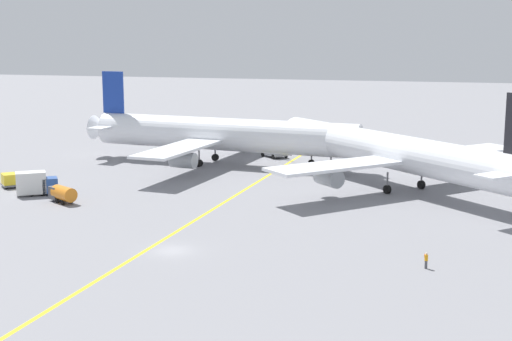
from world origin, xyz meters
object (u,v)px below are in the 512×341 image
Objects in this scene: airliner_being_pushed at (392,152)px; pushback_tug at (274,151)px; ground_crew_marshaller_foreground at (426,260)px; gse_fuel_bowser_stubby at (62,193)px; gse_catering_truck_tall at (36,183)px; gse_container_dolly_flat at (9,180)px; airliner_at_gate_left at (222,135)px.

pushback_tug is at bearing 136.82° from airliner_being_pushed.
pushback_tug is at bearing 116.99° from ground_crew_marshaller_foreground.
gse_fuel_bowser_stubby is at bearing 161.82° from ground_crew_marshaller_foreground.
airliner_being_pushed reaches higher than gse_catering_truck_tall.
airliner_being_pushed is at bearing 27.63° from gse_fuel_bowser_stubby.
airliner_at_gate_left is at bearing 47.60° from gse_container_dolly_flat.
gse_container_dolly_flat is 8.07m from gse_catering_truck_tall.
ground_crew_marshaller_foreground is (31.72, -62.30, -0.33)m from pushback_tug.
airliner_being_pushed is at bearing 15.39° from gse_container_dolly_flat.
airliner_at_gate_left is 7.70× the size of pushback_tug.
gse_container_dolly_flat is at bearing 159.60° from ground_crew_marshaller_foreground.
gse_fuel_bowser_stubby is (-19.05, -45.62, 0.14)m from pushback_tug.
gse_container_dolly_flat is 2.30× the size of ground_crew_marshaller_foreground.
gse_catering_truck_tall is (-6.16, 3.30, 0.42)m from gse_fuel_bowser_stubby.
gse_container_dolly_flat is at bearing 151.67° from gse_fuel_bowser_stubby.
airliner_being_pushed is at bearing 100.54° from ground_crew_marshaller_foreground.
ground_crew_marshaller_foreground is (38.56, -51.67, -4.62)m from airliner_at_gate_left.
gse_fuel_bowser_stubby reaches higher than ground_crew_marshaller_foreground.
airliner_being_pushed is 33.73m from pushback_tug.
gse_catering_truck_tall reaches higher than gse_fuel_bowser_stubby.
gse_container_dolly_flat is (-25.45, -27.86, -4.31)m from airliner_at_gate_left.
airliner_at_gate_left is 13.34m from pushback_tug.
airliner_being_pushed is 8.82× the size of gse_fuel_bowser_stubby.
pushback_tug is 1.87× the size of gse_container_dolly_flat.
gse_catering_truck_tall reaches higher than pushback_tug.
gse_container_dolly_flat is at bearing -164.61° from airliner_being_pushed.
ground_crew_marshaller_foreground is (7.33, -39.41, -4.72)m from airliner_being_pushed.
gse_catering_truck_tall is (7.08, -3.83, 0.58)m from gse_container_dolly_flat.
gse_container_dolly_flat is at bearing -132.40° from airliner_at_gate_left.
gse_fuel_bowser_stubby is 0.84× the size of gse_catering_truck_tall.
gse_fuel_bowser_stubby is at bearing -109.22° from airliner_at_gate_left.
airliner_being_pushed is 53.41m from gse_catering_truck_tall.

